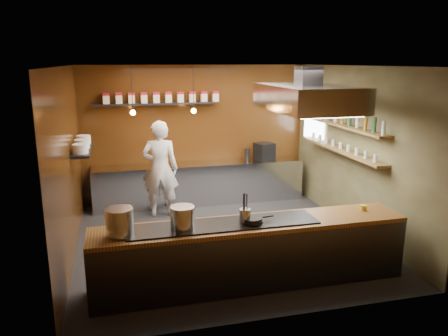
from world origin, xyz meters
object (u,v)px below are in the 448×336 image
object	(u,v)px
stockpot_small	(183,218)
chef	(160,169)
espresso_machine	(264,151)
stockpot_large	(119,222)
extractor_hood	(308,97)

from	to	relation	value
stockpot_small	chef	xyz separation A→B (m)	(0.04, 3.20, -0.12)
espresso_machine	chef	bearing A→B (deg)	176.28
stockpot_small	espresso_machine	world-z (taller)	espresso_machine
stockpot_small	stockpot_large	bearing A→B (deg)	-179.55
espresso_machine	chef	world-z (taller)	chef
stockpot_large	stockpot_small	distance (m)	0.80
extractor_hood	stockpot_small	xyz separation A→B (m)	(-2.26, -1.24, -1.41)
stockpot_small	chef	world-z (taller)	chef
stockpot_large	espresso_machine	bearing A→B (deg)	49.60
extractor_hood	espresso_machine	world-z (taller)	extractor_hood
extractor_hood	chef	size ratio (longest dim) A/B	1.02
extractor_hood	stockpot_small	size ratio (longest dim) A/B	6.22
stockpot_large	chef	world-z (taller)	chef
stockpot_small	espresso_machine	distance (m)	4.54
stockpot_small	espresso_machine	size ratio (longest dim) A/B	0.85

